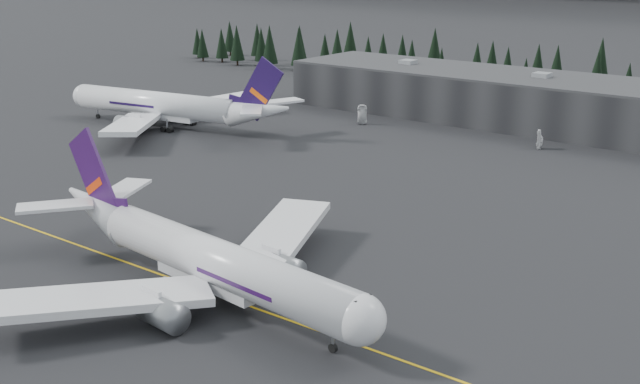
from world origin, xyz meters
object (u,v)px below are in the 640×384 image
Objects in this scene: terminal at (578,106)px; gse_vehicle_b at (540,146)px; jet_parked at (174,106)px; jet_main at (198,255)px; gse_vehicle_a at (362,122)px.

terminal is 24.63m from gse_vehicle_b.
jet_main is at bearing 129.64° from jet_parked.
gse_vehicle_a is (-46.91, -26.83, -5.57)m from terminal.
gse_vehicle_b is at bearing -88.44° from terminal.
gse_vehicle_a is at bearing 119.30° from jet_main.
jet_parked reaches higher than gse_vehicle_b.
jet_main is at bearing -25.23° from gse_vehicle_b.
gse_vehicle_a is (35.38, 33.10, -4.86)m from jet_parked.
gse_vehicle_a is 47.64m from gse_vehicle_b.
gse_vehicle_a is (-44.19, 100.95, -4.53)m from jet_main.
jet_main is 13.89× the size of gse_vehicle_b.
terminal is at bearing 94.44° from jet_main.
jet_parked reaches higher than jet_main.
jet_main is 0.95× the size of jet_parked.
gse_vehicle_b reaches higher than gse_vehicle_a.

